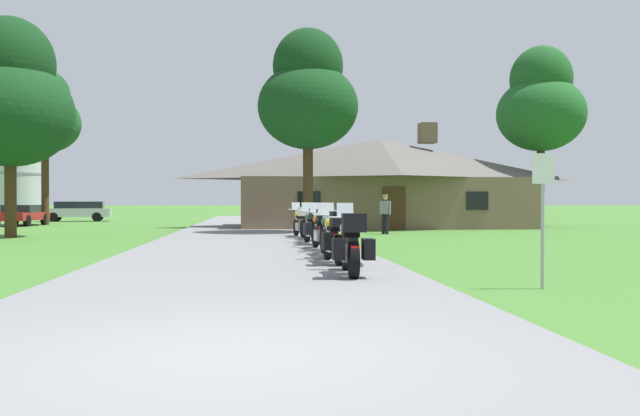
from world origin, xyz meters
The scene contains 19 objects.
ground_plane centered at (0.00, 20.00, 0.00)m, with size 500.00×500.00×0.00m, color #42752D.
asphalt_driveway centered at (0.00, 18.00, 0.03)m, with size 6.40×80.00×0.06m, color slate.
motorcycle_silver_nearest_to_camera centered at (1.92, 6.03, 0.61)m, with size 0.75×2.08×1.30m.
motorcycle_yellow_second_in_row centered at (1.94, 8.41, 0.61)m, with size 0.80×2.08×1.30m.
motorcycle_green_third_in_row centered at (2.04, 10.40, 0.62)m, with size 0.66×2.08×1.30m.
motorcycle_orange_fourth_in_row centered at (2.03, 12.58, 0.62)m, with size 0.66×2.08×1.30m.
motorcycle_green_fifth_in_row centered at (2.02, 14.95, 0.61)m, with size 0.86×2.08×1.30m.
motorcycle_red_sixth_in_row centered at (2.17, 17.18, 0.62)m, with size 0.70×2.08×1.30m.
motorcycle_yellow_farthest_in_row centered at (1.94, 19.31, 0.62)m, with size 0.74×2.08×1.30m.
stone_lodge centered at (7.01, 30.22, 2.47)m, with size 15.75×8.23×5.70m.
bystander_gray_shirt_near_lodge centered at (5.77, 22.34, 0.95)m, with size 0.42×0.41×1.69m.
metal_signpost_roadside centered at (4.74, 4.34, 1.35)m, with size 0.36×0.06×2.14m.
tree_by_lodge_front centered at (2.55, 23.34, 6.03)m, with size 4.38×4.38×8.93m.
tree_left_far centered at (-12.26, 35.84, 6.55)m, with size 4.17×4.17×9.33m.
tree_right_of_lodge centered at (16.16, 30.26, 6.85)m, with size 4.88×4.88×10.07m.
tree_left_near centered at (-9.15, 21.09, 5.34)m, with size 4.81×4.81×8.51m.
metal_silo_distant centered at (-17.84, 47.86, 3.96)m, with size 3.38×3.38×7.90m.
parked_silver_suv_far_left centered at (-12.22, 43.08, 0.78)m, with size 4.80×2.44×1.40m.
parked_red_sedan_far_left centered at (-13.17, 34.34, 0.64)m, with size 2.08×4.29×1.20m.
Camera 1 is at (0.19, -5.85, 1.38)m, focal length 37.73 mm.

